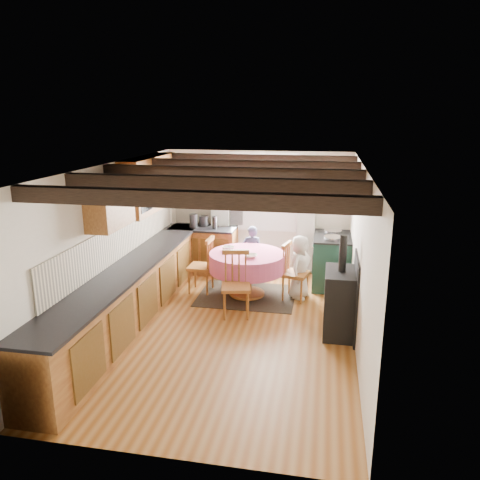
% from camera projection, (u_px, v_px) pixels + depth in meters
% --- Properties ---
extents(floor, '(3.60, 5.50, 0.00)m').
position_uv_depth(floor, '(230.00, 328.00, 6.93)').
color(floor, '#9D6933').
rests_on(floor, ground).
extents(ceiling, '(3.60, 5.50, 0.00)m').
position_uv_depth(ceiling, '(229.00, 166.00, 6.29)').
color(ceiling, white).
rests_on(ceiling, ground).
extents(wall_back, '(3.60, 0.00, 2.40)m').
position_uv_depth(wall_back, '(258.00, 212.00, 9.22)').
color(wall_back, silver).
rests_on(wall_back, ground).
extents(wall_front, '(3.60, 0.00, 2.40)m').
position_uv_depth(wall_front, '(164.00, 342.00, 4.00)').
color(wall_front, silver).
rests_on(wall_front, ground).
extents(wall_left, '(0.00, 5.50, 2.40)m').
position_uv_depth(wall_left, '(112.00, 245.00, 6.93)').
color(wall_left, silver).
rests_on(wall_left, ground).
extents(wall_right, '(0.00, 5.50, 2.40)m').
position_uv_depth(wall_right, '(360.00, 258.00, 6.29)').
color(wall_right, silver).
rests_on(wall_right, ground).
extents(beam_a, '(3.60, 0.16, 0.16)m').
position_uv_depth(beam_a, '(186.00, 199.00, 4.42)').
color(beam_a, black).
rests_on(beam_a, ceiling).
extents(beam_b, '(3.60, 0.16, 0.16)m').
position_uv_depth(beam_b, '(211.00, 184.00, 5.37)').
color(beam_b, black).
rests_on(beam_b, ceiling).
extents(beam_c, '(3.60, 0.16, 0.16)m').
position_uv_depth(beam_c, '(229.00, 173.00, 6.32)').
color(beam_c, black).
rests_on(beam_c, ceiling).
extents(beam_d, '(3.60, 0.16, 0.16)m').
position_uv_depth(beam_d, '(242.00, 165.00, 7.26)').
color(beam_d, black).
rests_on(beam_d, ceiling).
extents(beam_e, '(3.60, 0.16, 0.16)m').
position_uv_depth(beam_e, '(252.00, 159.00, 8.21)').
color(beam_e, black).
rests_on(beam_e, ceiling).
extents(splash_left, '(0.02, 4.50, 0.55)m').
position_uv_depth(splash_left, '(121.00, 240.00, 7.21)').
color(splash_left, beige).
rests_on(splash_left, wall_left).
extents(splash_back, '(1.40, 0.02, 0.55)m').
position_uv_depth(splash_back, '(209.00, 210.00, 9.37)').
color(splash_back, beige).
rests_on(splash_back, wall_back).
extents(base_cabinet_left, '(0.60, 5.30, 0.88)m').
position_uv_depth(base_cabinet_left, '(134.00, 294.00, 7.08)').
color(base_cabinet_left, '#9F6930').
rests_on(base_cabinet_left, floor).
extents(base_cabinet_back, '(1.30, 0.60, 0.88)m').
position_uv_depth(base_cabinet_back, '(204.00, 250.00, 9.32)').
color(base_cabinet_back, '#9F6930').
rests_on(base_cabinet_back, floor).
extents(worktop_left, '(0.64, 5.30, 0.04)m').
position_uv_depth(worktop_left, '(133.00, 265.00, 6.95)').
color(worktop_left, black).
rests_on(worktop_left, base_cabinet_left).
extents(worktop_back, '(1.30, 0.64, 0.04)m').
position_uv_depth(worktop_back, '(203.00, 228.00, 9.18)').
color(worktop_back, black).
rests_on(worktop_back, base_cabinet_back).
extents(wall_cabinet_glass, '(0.34, 1.80, 0.90)m').
position_uv_depth(wall_cabinet_glass, '(149.00, 183.00, 7.84)').
color(wall_cabinet_glass, '#9F6930').
rests_on(wall_cabinet_glass, wall_left).
extents(wall_cabinet_solid, '(0.34, 0.90, 0.70)m').
position_uv_depth(wall_cabinet_solid, '(110.00, 203.00, 6.43)').
color(wall_cabinet_solid, '#9F6930').
rests_on(wall_cabinet_solid, wall_left).
extents(window_frame, '(1.34, 0.03, 1.54)m').
position_uv_depth(window_frame, '(263.00, 192.00, 9.08)').
color(window_frame, white).
rests_on(window_frame, wall_back).
extents(window_pane, '(1.20, 0.01, 1.40)m').
position_uv_depth(window_pane, '(263.00, 192.00, 9.08)').
color(window_pane, white).
rests_on(window_pane, wall_back).
extents(curtain_left, '(0.35, 0.10, 2.10)m').
position_uv_depth(curtain_left, '(220.00, 216.00, 9.28)').
color(curtain_left, beige).
rests_on(curtain_left, wall_back).
extents(curtain_right, '(0.35, 0.10, 2.10)m').
position_uv_depth(curtain_right, '(306.00, 220.00, 8.98)').
color(curtain_right, beige).
rests_on(curtain_right, wall_back).
extents(curtain_rod, '(2.00, 0.03, 0.03)m').
position_uv_depth(curtain_rod, '(263.00, 162.00, 8.84)').
color(curtain_rod, black).
rests_on(curtain_rod, wall_back).
extents(wall_picture, '(0.04, 0.50, 0.60)m').
position_uv_depth(wall_picture, '(352.00, 194.00, 8.34)').
color(wall_picture, gold).
rests_on(wall_picture, wall_right).
extents(wall_plate, '(0.30, 0.02, 0.30)m').
position_uv_depth(wall_plate, '(313.00, 189.00, 8.87)').
color(wall_plate, silver).
rests_on(wall_plate, wall_back).
extents(rug, '(1.67, 1.30, 0.01)m').
position_uv_depth(rug, '(247.00, 295.00, 8.16)').
color(rug, black).
rests_on(rug, floor).
extents(dining_table, '(1.30, 1.30, 0.78)m').
position_uv_depth(dining_table, '(247.00, 275.00, 8.05)').
color(dining_table, '#BE567C').
rests_on(dining_table, floor).
extents(chair_near, '(0.53, 0.55, 1.04)m').
position_uv_depth(chair_near, '(236.00, 285.00, 7.23)').
color(chair_near, '#9A5D1D').
rests_on(chair_near, floor).
extents(chair_left, '(0.47, 0.45, 1.00)m').
position_uv_depth(chair_left, '(201.00, 265.00, 8.23)').
color(chair_left, '#9A5D1D').
rests_on(chair_left, floor).
extents(chair_right, '(0.53, 0.52, 0.99)m').
position_uv_depth(chair_right, '(296.00, 272.00, 7.89)').
color(chair_right, '#9A5D1D').
rests_on(chair_right, floor).
extents(aga_range, '(0.68, 1.05, 0.97)m').
position_uv_depth(aga_range, '(332.00, 260.00, 8.55)').
color(aga_range, '#163328').
rests_on(aga_range, floor).
extents(cast_iron_stove, '(0.44, 0.74, 1.48)m').
position_uv_depth(cast_iron_stove, '(341.00, 285.00, 6.59)').
color(cast_iron_stove, black).
rests_on(cast_iron_stove, floor).
extents(child_far, '(0.42, 0.30, 1.07)m').
position_uv_depth(child_far, '(252.00, 253.00, 8.79)').
color(child_far, '#414766').
rests_on(child_far, floor).
extents(child_right, '(0.50, 0.62, 1.11)m').
position_uv_depth(child_right, '(300.00, 267.00, 7.95)').
color(child_right, silver).
rests_on(child_right, floor).
extents(bowl_a, '(0.25, 0.25, 0.05)m').
position_uv_depth(bowl_a, '(251.00, 256.00, 7.70)').
color(bowl_a, silver).
rests_on(bowl_a, dining_table).
extents(bowl_b, '(0.26, 0.26, 0.07)m').
position_uv_depth(bowl_b, '(228.00, 249.00, 8.10)').
color(bowl_b, silver).
rests_on(bowl_b, dining_table).
extents(cup, '(0.11, 0.11, 0.10)m').
position_uv_depth(cup, '(228.00, 250.00, 7.96)').
color(cup, silver).
rests_on(cup, dining_table).
extents(canister_tall, '(0.16, 0.16, 0.27)m').
position_uv_depth(canister_tall, '(194.00, 221.00, 9.12)').
color(canister_tall, '#262628').
rests_on(canister_tall, worktop_back).
extents(canister_wide, '(0.19, 0.19, 0.21)m').
position_uv_depth(canister_wide, '(204.00, 221.00, 9.25)').
color(canister_wide, '#262628').
rests_on(canister_wide, worktop_back).
extents(canister_slim, '(0.09, 0.09, 0.25)m').
position_uv_depth(canister_slim, '(215.00, 223.00, 9.00)').
color(canister_slim, '#262628').
rests_on(canister_slim, worktop_back).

